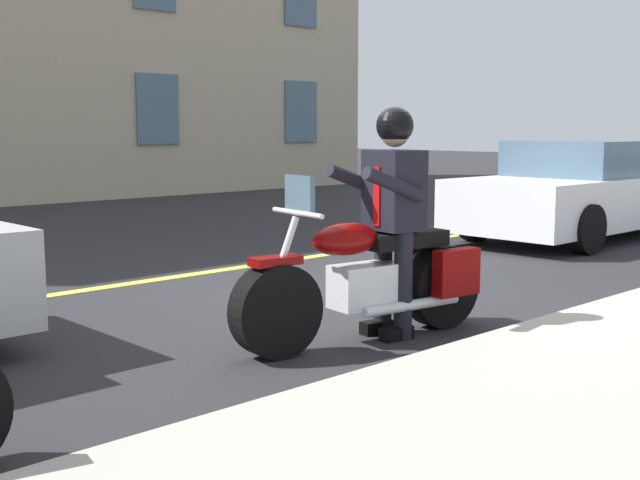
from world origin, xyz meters
name	(u,v)px	position (x,y,z in m)	size (l,w,h in m)	color
ground_plane	(348,298)	(0.00, 0.00, 0.00)	(80.00, 80.00, 0.00)	#28282B
lane_center_stripe	(221,271)	(0.00, -2.00, 0.01)	(60.00, 0.16, 0.01)	#E5DB4C
motorcycle_main	(372,280)	(0.95, 1.19, 0.45)	(2.22, 0.80, 1.26)	black
rider_main	(392,201)	(0.76, 1.21, 1.04)	(0.68, 0.62, 1.74)	black
car_silver	(586,190)	(-5.58, -0.66, 0.69)	(4.60, 1.92, 1.40)	white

